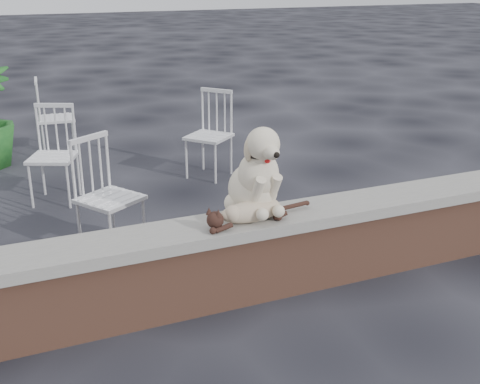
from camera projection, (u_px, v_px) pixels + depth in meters
name	position (u px, v px, depth m)	size (l,w,h in m)	color
ground	(232.00, 298.00, 4.23)	(60.00, 60.00, 0.00)	black
brick_wall	(232.00, 266.00, 4.14)	(6.00, 0.30, 0.50)	brown
capstone	(231.00, 227.00, 4.04)	(6.20, 0.40, 0.08)	slate
dog	(253.00, 168.00, 4.07)	(0.42, 0.55, 0.64)	beige
cat	(251.00, 210.00, 3.99)	(0.96, 0.23, 0.16)	tan
chair_d	(209.00, 135.00, 6.55)	(0.56, 0.56, 0.94)	white
chair_e	(56.00, 117.00, 7.35)	(0.56, 0.56, 0.94)	white
chair_b	(53.00, 156.00, 5.82)	(0.56, 0.56, 0.94)	white
chair_a	(110.00, 197.00, 4.77)	(0.56, 0.56, 0.94)	white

